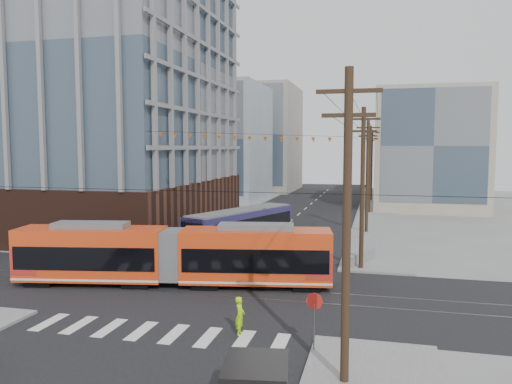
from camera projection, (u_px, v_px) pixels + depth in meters
ground at (183, 311)px, 25.35m from camera, size 160.00×160.00×0.00m
office_building at (67, 89)px, 51.54m from camera, size 30.00×25.00×28.60m
bg_bldg_nw_near at (207, 143)px, 78.88m from camera, size 18.00×16.00×18.00m
bg_bldg_ne_near at (428, 150)px, 67.27m from camera, size 14.00×14.00×16.00m
bg_bldg_nw_far at (255, 139)px, 97.43m from camera, size 16.00×18.00×20.00m
bg_bldg_ne_far at (429, 155)px, 86.23m from camera, size 16.00×16.00×14.00m
utility_pole_near at (347, 230)px, 17.04m from camera, size 0.30×0.30×11.00m
utility_pole_far at (372, 166)px, 77.01m from camera, size 0.30×0.30×11.00m
streetcar at (173, 255)px, 30.05m from camera, size 19.10×5.98×3.65m
city_bus at (241, 228)px, 41.08m from camera, size 6.79×11.83×3.33m
parked_car_silver at (176, 248)px, 37.57m from camera, size 2.86×4.95×1.54m
parked_car_white at (211, 230)px, 46.62m from camera, size 3.27×4.65×1.25m
parked_car_grey at (228, 221)px, 52.03m from camera, size 3.47×5.09×1.29m
pedestrian at (240, 316)px, 22.15m from camera, size 0.47×0.67×1.72m
stop_sign at (314, 325)px, 20.15m from camera, size 0.82×0.82×2.34m
jersey_barrier at (359, 258)px, 35.68m from camera, size 2.53×4.21×0.84m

